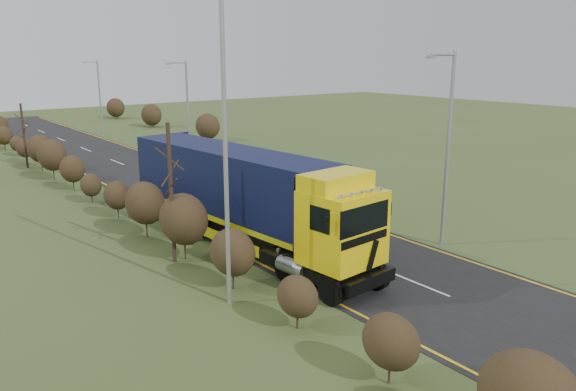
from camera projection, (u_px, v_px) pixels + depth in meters
The scene contains 14 objects.
ground at pixel (348, 256), 25.04m from camera, with size 160.00×160.00×0.00m, color #3D4F22.
road at pixel (230, 208), 32.76m from camera, with size 8.00×120.00×0.02m, color black.
layby at pixel (235, 168), 44.29m from camera, with size 6.00×18.00×0.02m, color #312F2B.
lane_markings at pixel (233, 209), 32.52m from camera, with size 7.52×116.00×0.01m.
hedgerow at pixel (147, 205), 27.22m from camera, with size 2.24×102.04×6.05m.
lorry at pixel (245, 192), 25.88m from camera, with size 3.84×16.40×4.52m.
car_red_hatchback at pixel (261, 164), 42.35m from camera, with size 1.69×4.21×1.44m, color #A92508.
car_blue_sedan at pixel (196, 151), 48.11m from camera, with size 1.36×3.90×1.28m, color black.
streetlight_near at pixel (447, 142), 25.30m from camera, with size 1.89×0.18×8.88m.
streetlight_mid at pixel (187, 108), 45.00m from camera, with size 1.76×0.18×8.24m.
streetlight_far at pixel (99, 94), 61.88m from camera, with size 1.73×0.18×8.09m.
left_pole at pixel (225, 146), 18.95m from camera, with size 0.16×0.16×11.48m, color gray.
speed_sign at pixel (297, 178), 34.19m from camera, with size 0.57×0.10×2.07m.
warning_board at pixel (200, 146), 46.90m from camera, with size 0.77×0.11×2.03m.
Camera 1 is at (-16.41, -17.19, 8.75)m, focal length 35.00 mm.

